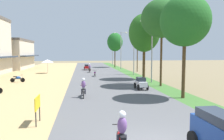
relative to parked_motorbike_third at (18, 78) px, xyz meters
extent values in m
cube|color=#2D3847|center=(-4.84, 10.68, 2.52)|extent=(1.20, 10.29, 0.25)
cube|color=beige|center=(-8.90, 24.63, 2.65)|extent=(8.77, 13.63, 6.40)
cube|color=#2D3847|center=(-3.91, 24.63, 2.52)|extent=(1.20, 13.63, 0.25)
cube|color=#59514C|center=(-8.90, 24.63, 6.10)|extent=(8.97, 13.83, 0.50)
cylinder|color=black|center=(0.55, -7.68, -0.21)|extent=(0.56, 0.06, 0.56)
cylinder|color=black|center=(0.59, 0.00, -0.21)|extent=(0.56, 0.06, 0.56)
cylinder|color=black|center=(-0.65, 0.00, -0.21)|extent=(0.56, 0.06, 0.56)
cube|color=#333338|center=(-0.03, 0.00, -0.03)|extent=(1.12, 0.12, 0.12)
ellipsoid|color=#1E4CA5|center=(0.05, 0.00, 0.11)|extent=(0.64, 0.28, 0.32)
cube|color=black|center=(-0.31, 0.00, 0.23)|extent=(0.44, 0.20, 0.10)
cylinder|color=#A5A8AD|center=(0.53, 0.00, 0.06)|extent=(0.26, 0.05, 0.68)
cylinder|color=black|center=(0.47, 0.00, 0.43)|extent=(0.04, 0.54, 0.04)
cylinder|color=#262628|center=(5.76, -17.35, -0.09)|extent=(0.06, 0.06, 0.80)
cylinder|color=#262628|center=(5.76, -16.35, -0.09)|extent=(0.06, 0.06, 0.80)
cube|color=yellow|center=(5.76, -16.85, 0.66)|extent=(0.04, 1.30, 0.70)
cylinder|color=#99999E|center=(1.96, 11.50, 0.56)|extent=(0.05, 0.05, 2.10)
cone|color=white|center=(1.96, 11.50, 1.76)|extent=(2.20, 2.20, 0.55)
cylinder|color=#4C351E|center=(16.52, -11.83, 2.13)|extent=(0.28, 0.28, 5.24)
ellipsoid|color=#205D21|center=(16.52, -11.83, 5.91)|extent=(4.05, 4.05, 4.21)
cylinder|color=#4C351E|center=(17.00, -5.47, 2.71)|extent=(0.24, 0.24, 6.40)
ellipsoid|color=#245722|center=(17.00, -5.47, 7.09)|extent=(4.65, 4.65, 4.31)
cylinder|color=#4C351E|center=(16.82, 0.64, 2.05)|extent=(0.38, 0.38, 5.08)
ellipsoid|color=#245C1C|center=(16.82, 0.64, 6.05)|extent=(4.34, 4.34, 5.32)
cylinder|color=#4C351E|center=(16.51, 25.03, 2.07)|extent=(0.26, 0.26, 5.13)
ellipsoid|color=#1B5C1F|center=(16.51, 25.03, 5.92)|extent=(3.92, 3.92, 4.67)
cylinder|color=gray|center=(16.90, -2.52, 3.46)|extent=(0.16, 0.16, 7.90)
cylinder|color=gray|center=(16.20, -2.52, 7.26)|extent=(1.40, 0.08, 0.08)
ellipsoid|color=silver|center=(15.50, -2.52, 7.19)|extent=(0.36, 0.20, 0.14)
cylinder|color=gray|center=(17.60, -2.52, 7.26)|extent=(1.40, 0.08, 0.08)
ellipsoid|color=silver|center=(18.30, -2.52, 7.19)|extent=(0.36, 0.20, 0.14)
cylinder|color=gray|center=(16.90, 6.78, 3.18)|extent=(0.16, 0.16, 7.35)
cylinder|color=gray|center=(16.20, 6.78, 6.71)|extent=(1.40, 0.08, 0.08)
ellipsoid|color=silver|center=(15.50, 6.78, 6.64)|extent=(0.36, 0.20, 0.14)
cylinder|color=gray|center=(17.60, 6.78, 6.71)|extent=(1.40, 0.08, 0.08)
ellipsoid|color=silver|center=(18.30, 6.78, 6.64)|extent=(0.36, 0.20, 0.14)
cylinder|color=gray|center=(16.90, 18.79, 3.67)|extent=(0.16, 0.16, 8.33)
cylinder|color=gray|center=(16.20, 18.79, 7.69)|extent=(1.40, 0.08, 0.08)
ellipsoid|color=silver|center=(15.50, 18.79, 7.62)|extent=(0.36, 0.20, 0.14)
cylinder|color=gray|center=(17.60, 18.79, 7.69)|extent=(1.40, 0.08, 0.08)
ellipsoid|color=silver|center=(18.30, 18.79, 7.62)|extent=(0.36, 0.20, 0.14)
cylinder|color=gray|center=(16.90, 32.08, 3.22)|extent=(0.16, 0.16, 7.43)
cylinder|color=gray|center=(16.20, 32.08, 6.79)|extent=(1.40, 0.08, 0.08)
ellipsoid|color=silver|center=(15.50, 32.08, 6.72)|extent=(0.36, 0.20, 0.14)
cylinder|color=gray|center=(17.60, 32.08, 6.79)|extent=(1.40, 0.08, 0.08)
ellipsoid|color=silver|center=(18.30, 32.08, 6.72)|extent=(0.36, 0.20, 0.14)
cylinder|color=brown|center=(19.08, 12.75, 3.75)|extent=(0.20, 0.20, 8.60)
cube|color=#473323|center=(19.08, 12.75, 7.54)|extent=(1.80, 0.10, 0.10)
cylinder|color=brown|center=(18.72, 7.08, 3.47)|extent=(0.20, 0.20, 8.04)
cube|color=#473323|center=(18.72, 7.08, 6.99)|extent=(1.80, 0.10, 0.10)
cube|color=navy|center=(12.98, -21.63, 0.38)|extent=(0.95, 2.40, 0.95)
cube|color=#232B38|center=(12.98, -21.73, 1.03)|extent=(0.87, 2.00, 0.35)
cylinder|color=black|center=(13.52, -20.76, -0.13)|extent=(0.12, 0.68, 0.68)
cylinder|color=black|center=(12.45, -20.76, -0.13)|extent=(0.12, 0.68, 0.68)
cube|color=silver|center=(14.17, -7.30, 0.11)|extent=(0.84, 1.95, 0.50)
cube|color=#232B38|center=(14.17, -7.25, 0.56)|extent=(0.77, 1.10, 0.40)
cylinder|color=black|center=(14.64, -8.00, -0.17)|extent=(0.10, 0.60, 0.60)
cylinder|color=black|center=(13.70, -8.00, -0.17)|extent=(0.10, 0.60, 0.60)
cylinder|color=black|center=(14.64, -6.60, -0.17)|extent=(0.10, 0.60, 0.60)
cylinder|color=black|center=(13.70, -6.60, -0.17)|extent=(0.10, 0.60, 0.60)
cube|color=red|center=(9.15, 17.72, 0.10)|extent=(0.88, 2.25, 0.44)
cube|color=#232B38|center=(9.15, 17.82, 0.52)|extent=(0.81, 1.30, 0.40)
cylinder|color=black|center=(8.65, 18.53, -0.15)|extent=(0.11, 0.64, 0.64)
cylinder|color=black|center=(9.64, 18.53, -0.15)|extent=(0.11, 0.64, 0.64)
cylinder|color=black|center=(8.65, 16.91, -0.15)|extent=(0.11, 0.64, 0.64)
cylinder|color=black|center=(9.64, 16.91, -0.15)|extent=(0.11, 0.64, 0.64)
cylinder|color=black|center=(9.57, -20.09, -0.19)|extent=(0.06, 0.56, 0.56)
cube|color=#333338|center=(9.57, -20.71, -0.01)|extent=(0.12, 1.12, 0.12)
ellipsoid|color=red|center=(9.57, -20.63, 0.13)|extent=(0.28, 0.64, 0.32)
cube|color=black|center=(9.57, -20.99, 0.25)|extent=(0.20, 0.44, 0.10)
cylinder|color=#A5A8AD|center=(9.57, -20.15, 0.08)|extent=(0.05, 0.26, 0.68)
cylinder|color=black|center=(9.57, -20.21, 0.45)|extent=(0.54, 0.04, 0.04)
ellipsoid|color=#724C8C|center=(9.57, -20.91, 0.65)|extent=(0.36, 0.28, 0.64)
sphere|color=white|center=(9.57, -20.87, 1.05)|extent=(0.28, 0.28, 0.28)
cylinder|color=black|center=(8.24, -9.72, -0.19)|extent=(0.06, 0.56, 0.56)
cylinder|color=black|center=(8.24, -10.96, -0.19)|extent=(0.06, 0.56, 0.56)
cube|color=#333338|center=(8.24, -10.34, -0.01)|extent=(0.12, 1.12, 0.12)
ellipsoid|color=silver|center=(8.24, -10.26, 0.13)|extent=(0.28, 0.64, 0.32)
cube|color=black|center=(8.24, -10.62, 0.25)|extent=(0.20, 0.44, 0.10)
cylinder|color=#A5A8AD|center=(8.24, -9.78, 0.08)|extent=(0.05, 0.26, 0.68)
cylinder|color=black|center=(8.24, -9.84, 0.45)|extent=(0.54, 0.04, 0.04)
ellipsoid|color=#724C8C|center=(8.24, -10.54, 0.65)|extent=(0.36, 0.28, 0.64)
sphere|color=white|center=(8.24, -10.50, 1.05)|extent=(0.28, 0.28, 0.28)
cylinder|color=#2D2D38|center=(8.10, -10.44, 0.01)|extent=(0.12, 0.12, 0.48)
cylinder|color=#2D2D38|center=(8.38, -10.44, 0.01)|extent=(0.12, 0.12, 0.48)
cylinder|color=black|center=(10.17, 5.79, -0.19)|extent=(0.06, 0.56, 0.56)
cylinder|color=black|center=(10.17, 4.55, -0.19)|extent=(0.06, 0.56, 0.56)
cube|color=#333338|center=(10.17, 5.17, -0.01)|extent=(0.12, 1.12, 0.12)
ellipsoid|color=#8C1E8C|center=(10.17, 5.25, 0.13)|extent=(0.28, 0.64, 0.32)
cube|color=black|center=(10.17, 4.89, 0.25)|extent=(0.20, 0.44, 0.10)
cylinder|color=#A5A8AD|center=(10.17, 5.73, 0.08)|extent=(0.05, 0.26, 0.68)
cylinder|color=black|center=(10.17, 5.67, 0.45)|extent=(0.54, 0.04, 0.04)
cylinder|color=black|center=(9.61, 12.76, -0.19)|extent=(0.06, 0.56, 0.56)
cylinder|color=black|center=(9.61, 11.52, -0.19)|extent=(0.06, 0.56, 0.56)
cube|color=#333338|center=(9.61, 12.14, -0.01)|extent=(0.12, 1.12, 0.12)
ellipsoid|color=orange|center=(9.61, 12.22, 0.13)|extent=(0.28, 0.64, 0.32)
cube|color=black|center=(9.61, 11.86, 0.25)|extent=(0.20, 0.44, 0.10)
cylinder|color=#A5A8AD|center=(9.61, 12.70, 0.08)|extent=(0.05, 0.26, 0.68)
cylinder|color=black|center=(9.61, 12.64, 0.45)|extent=(0.54, 0.04, 0.04)
ellipsoid|color=#724C8C|center=(9.61, 11.94, 0.65)|extent=(0.36, 0.28, 0.64)
sphere|color=white|center=(9.61, 11.98, 1.05)|extent=(0.28, 0.28, 0.28)
cylinder|color=#2D2D38|center=(9.47, 12.04, 0.01)|extent=(0.12, 0.12, 0.48)
cylinder|color=#2D2D38|center=(9.75, 12.04, 0.01)|extent=(0.12, 0.12, 0.48)
camera|label=1|loc=(8.12, -28.44, 3.34)|focal=34.15mm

